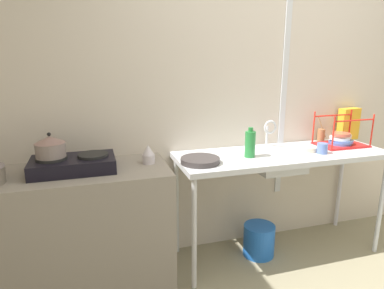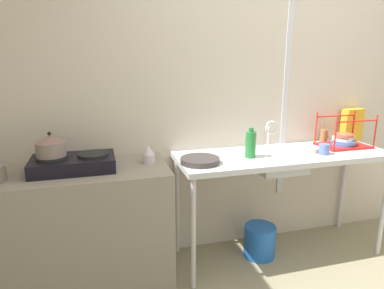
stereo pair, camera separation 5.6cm
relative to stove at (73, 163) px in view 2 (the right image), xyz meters
name	(u,v)px [view 2 (the right image)]	position (x,y,z in m)	size (l,w,h in m)	color
wall_back	(269,82)	(1.56, 0.33, 0.47)	(5.39, 0.10, 2.78)	beige
wall_metal_strip	(288,65)	(1.69, 0.27, 0.61)	(0.05, 0.01, 2.22)	silver
counter_concrete	(75,230)	(-0.03, 0.00, -0.48)	(1.29, 0.56, 0.87)	gray
counter_sink	(283,161)	(1.55, 0.00, -0.11)	(1.67, 0.56, 0.87)	silver
stove	(73,163)	(0.00, 0.00, 0.00)	(0.53, 0.31, 0.11)	black
pot_on_left_burner	(51,146)	(-0.13, 0.00, 0.13)	(0.19, 0.19, 0.16)	gray
percolator	(148,154)	(0.50, 0.03, 0.01)	(0.09, 0.09, 0.13)	beige
sink_basin	(276,162)	(1.49, -0.01, -0.11)	(0.36, 0.37, 0.13)	silver
faucet	(271,130)	(1.52, 0.17, 0.10)	(0.11, 0.07, 0.23)	silver
frying_pan	(200,160)	(0.85, -0.07, -0.03)	(0.28, 0.28, 0.04)	#383333
dish_rack	(344,141)	(2.13, 0.05, 0.00)	(0.40, 0.27, 0.28)	red
cup_by_rack	(324,149)	(1.82, -0.11, -0.01)	(0.08, 0.08, 0.08)	#5670B2
small_bowl_on_drainboard	(309,149)	(1.76, -0.02, -0.03)	(0.15, 0.15, 0.04)	beige
bottle_by_sink	(251,144)	(1.25, -0.04, 0.05)	(0.08, 0.08, 0.22)	#257836
cereal_box	(352,125)	(2.34, 0.22, 0.09)	(0.19, 0.08, 0.28)	gold
utensil_jar	(324,135)	(2.07, 0.23, 0.01)	(0.07, 0.06, 0.22)	#96633D
bucket_on_floor	(260,241)	(1.38, 0.00, -0.78)	(0.25, 0.25, 0.26)	blue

